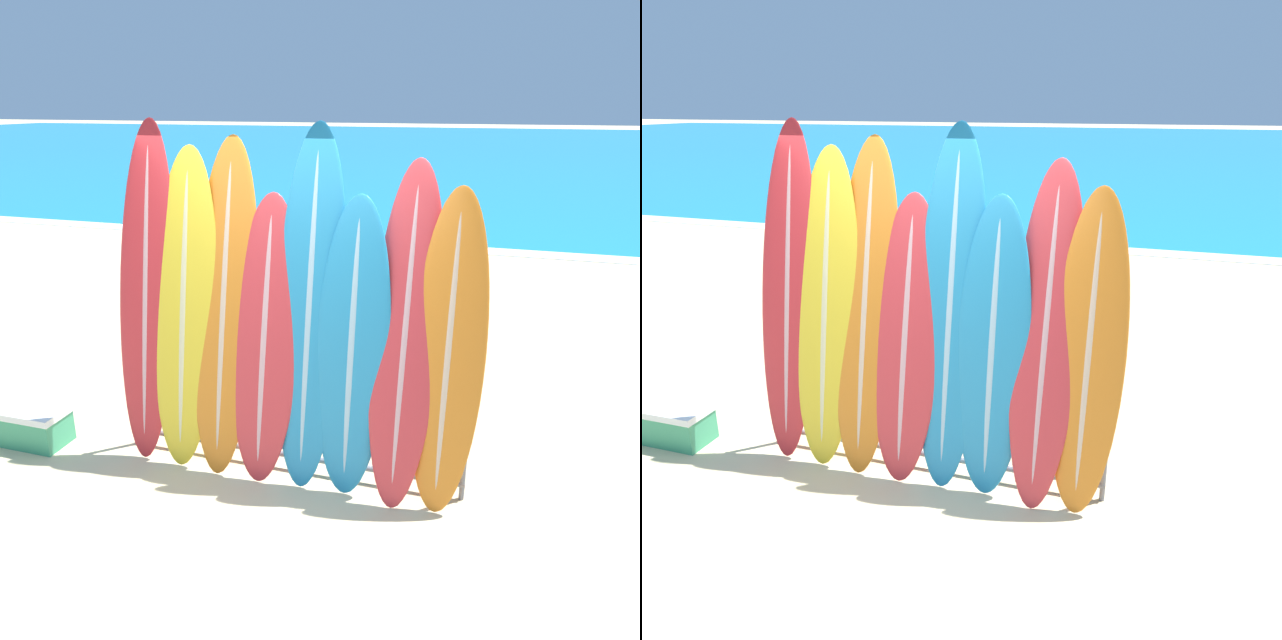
% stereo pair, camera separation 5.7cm
% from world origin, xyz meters
% --- Properties ---
extents(ground_plane, '(160.00, 160.00, 0.00)m').
position_xyz_m(ground_plane, '(0.00, 0.00, 0.00)').
color(ground_plane, '#CCB789').
extents(ocean_water, '(120.00, 60.00, 0.01)m').
position_xyz_m(ocean_water, '(0.00, 37.86, 0.00)').
color(ocean_water, teal).
rests_on(ocean_water, ground_plane).
extents(surfboard_rack, '(2.70, 0.04, 0.95)m').
position_xyz_m(surfboard_rack, '(0.11, 0.37, 0.51)').
color(surfboard_rack, slate).
rests_on(surfboard_rack, ground_plane).
extents(surfboard_slot_0, '(0.49, 0.56, 2.64)m').
position_xyz_m(surfboard_slot_0, '(-1.06, 0.41, 1.32)').
color(surfboard_slot_0, red).
rests_on(surfboard_slot_0, ground_plane).
extents(surfboard_slot_1, '(0.56, 0.56, 2.45)m').
position_xyz_m(surfboard_slot_1, '(-0.73, 0.39, 1.22)').
color(surfboard_slot_1, yellow).
rests_on(surfboard_slot_1, ground_plane).
extents(surfboard_slot_2, '(0.53, 0.64, 2.52)m').
position_xyz_m(surfboard_slot_2, '(-0.40, 0.41, 1.26)').
color(surfboard_slot_2, orange).
rests_on(surfboard_slot_2, ground_plane).
extents(surfboard_slot_3, '(0.54, 0.56, 2.14)m').
position_xyz_m(surfboard_slot_3, '(-0.06, 0.36, 1.07)').
color(surfboard_slot_3, red).
rests_on(surfboard_slot_3, ground_plane).
extents(surfboard_slot_4, '(0.52, 0.59, 2.62)m').
position_xyz_m(surfboard_slot_4, '(0.27, 0.42, 1.31)').
color(surfboard_slot_4, teal).
rests_on(surfboard_slot_4, ground_plane).
extents(surfboard_slot_5, '(0.54, 0.45, 2.16)m').
position_xyz_m(surfboard_slot_5, '(0.61, 0.36, 1.08)').
color(surfboard_slot_5, teal).
rests_on(surfboard_slot_5, ground_plane).
extents(surfboard_slot_6, '(0.49, 0.69, 2.40)m').
position_xyz_m(surfboard_slot_6, '(0.98, 0.40, 1.20)').
color(surfboard_slot_6, red).
rests_on(surfboard_slot_6, ground_plane).
extents(surfboard_slot_7, '(0.50, 0.53, 2.23)m').
position_xyz_m(surfboard_slot_7, '(1.28, 0.38, 1.12)').
color(surfboard_slot_7, orange).
rests_on(surfboard_slot_7, ground_plane).
extents(person_near_water, '(0.27, 0.22, 1.59)m').
position_xyz_m(person_near_water, '(-1.04, 2.60, 0.87)').
color(person_near_water, tan).
rests_on(person_near_water, ground_plane).
extents(person_mid_beach, '(0.23, 0.29, 1.74)m').
position_xyz_m(person_mid_beach, '(-0.97, 4.66, 0.95)').
color(person_mid_beach, '#846047').
rests_on(person_mid_beach, ground_plane).
extents(person_far_left, '(0.21, 0.27, 1.59)m').
position_xyz_m(person_far_left, '(-1.92, 3.86, 0.87)').
color(person_far_left, tan).
rests_on(person_far_left, ground_plane).
extents(cooler_box, '(0.59, 0.35, 0.32)m').
position_xyz_m(cooler_box, '(-2.09, 0.10, 0.16)').
color(cooler_box, '#389366').
rests_on(cooler_box, ground_plane).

